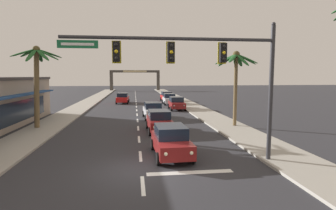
{
  "coord_description": "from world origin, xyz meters",
  "views": [
    {
      "loc": [
        -0.3,
        -12.43,
        4.42
      ],
      "look_at": [
        2.25,
        8.0,
        2.2
      ],
      "focal_mm": 29.03,
      "sensor_mm": 36.0,
      "label": 1
    }
  ],
  "objects": [
    {
      "name": "sedan_parked_nearest_kerb",
      "position": [
        5.21,
        22.54,
        0.85
      ],
      "size": [
        1.97,
        4.46,
        1.68
      ],
      "color": "maroon",
      "rests_on": "ground"
    },
    {
      "name": "palm_left_second",
      "position": [
        -8.21,
        11.03,
        4.79
      ],
      "size": [
        3.97,
        3.77,
        6.85
      ],
      "color": "brown",
      "rests_on": "ground"
    },
    {
      "name": "palm_right_second",
      "position": [
        8.3,
        9.9,
        4.98
      ],
      "size": [
        3.56,
        3.45,
        6.51
      ],
      "color": "brown",
      "rests_on": "ground"
    },
    {
      "name": "sedan_parked_mid_kerb",
      "position": [
        5.13,
        29.27,
        0.85
      ],
      "size": [
        1.96,
        4.45,
        1.68
      ],
      "color": "silver",
      "rests_on": "ground"
    },
    {
      "name": "sidewalk_left",
      "position": [
        -7.8,
        20.0,
        0.07
      ],
      "size": [
        3.2,
        110.0,
        0.14
      ],
      "primitive_type": "cube",
      "color": "#9E998E",
      "rests_on": "ground"
    },
    {
      "name": "sedan_parked_far_kerb",
      "position": [
        5.35,
        34.48,
        0.85
      ],
      "size": [
        2.07,
        4.5,
        1.68
      ],
      "color": "red",
      "rests_on": "ground"
    },
    {
      "name": "ground_plane",
      "position": [
        0.0,
        0.0,
        0.0
      ],
      "size": [
        220.0,
        220.0,
        0.0
      ],
      "primitive_type": "plane",
      "color": "#2D2D33"
    },
    {
      "name": "sedan_third_in_queue",
      "position": [
        1.67,
        8.84,
        0.85
      ],
      "size": [
        2.02,
        4.48,
        1.68
      ],
      "color": "maroon",
      "rests_on": "ground"
    },
    {
      "name": "sedan_oncoming_far",
      "position": [
        -2.15,
        31.83,
        0.85
      ],
      "size": [
        2.1,
        4.51,
        1.68
      ],
      "color": "red",
      "rests_on": "ground"
    },
    {
      "name": "sidewalk_right",
      "position": [
        7.8,
        20.0,
        0.07
      ],
      "size": [
        3.2,
        110.0,
        0.14
      ],
      "primitive_type": "cube",
      "color": "#9E998E",
      "rests_on": "ground"
    },
    {
      "name": "town_gateway_arch",
      "position": [
        0.0,
        69.71,
        4.0
      ],
      "size": [
        14.8,
        0.9,
        6.1
      ],
      "color": "#423D38",
      "rests_on": "ground"
    },
    {
      "name": "traffic_signal_mast",
      "position": [
        3.13,
        0.48,
        4.99
      ],
      "size": [
        10.37,
        0.41,
        7.04
      ],
      "color": "#2D2D33",
      "rests_on": "ground"
    },
    {
      "name": "sedan_lead_at_stop_bar",
      "position": [
        1.68,
        2.12,
        0.85
      ],
      "size": [
        2.06,
        4.49,
        1.68
      ],
      "color": "maroon",
      "rests_on": "ground"
    },
    {
      "name": "sedan_fifth_in_queue",
      "position": [
        1.61,
        15.56,
        0.85
      ],
      "size": [
        2.1,
        4.51,
        1.68
      ],
      "color": "silver",
      "rests_on": "ground"
    },
    {
      "name": "lane_markings",
      "position": [
        0.44,
        19.5,
        0.0
      ],
      "size": [
        4.28,
        87.04,
        0.01
      ],
      "color": "silver",
      "rests_on": "ground"
    }
  ]
}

